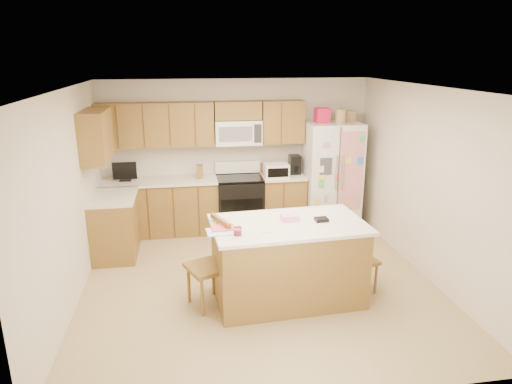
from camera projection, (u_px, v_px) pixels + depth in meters
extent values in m
plane|color=tan|center=(258.00, 281.00, 6.04)|extent=(4.50, 4.50, 0.00)
cube|color=beige|center=(237.00, 153.00, 7.81)|extent=(4.50, 0.10, 2.50)
cube|color=beige|center=(306.00, 272.00, 3.55)|extent=(4.50, 0.10, 2.50)
cube|color=beige|center=(69.00, 199.00, 5.34)|extent=(0.10, 4.50, 2.50)
cube|color=beige|center=(426.00, 183.00, 6.02)|extent=(0.10, 4.50, 2.50)
cube|color=white|center=(259.00, 88.00, 5.32)|extent=(4.50, 4.50, 0.04)
cube|color=brown|center=(161.00, 208.00, 7.56)|extent=(1.87, 0.60, 0.88)
cube|color=brown|center=(282.00, 202.00, 7.87)|extent=(0.72, 0.60, 0.88)
cube|color=brown|center=(115.00, 227.00, 6.73)|extent=(0.60, 0.95, 0.88)
cube|color=silver|center=(159.00, 181.00, 7.41)|extent=(1.87, 0.64, 0.04)
cube|color=silver|center=(283.00, 176.00, 7.73)|extent=(0.72, 0.64, 0.04)
cube|color=silver|center=(113.00, 197.00, 6.60)|extent=(0.64, 0.95, 0.04)
cube|color=brown|center=(156.00, 125.00, 7.29)|extent=(1.85, 0.33, 0.70)
cube|color=brown|center=(282.00, 122.00, 7.60)|extent=(0.70, 0.33, 0.70)
cube|color=brown|center=(238.00, 110.00, 7.43)|extent=(0.76, 0.33, 0.29)
cube|color=brown|center=(96.00, 136.00, 6.31)|extent=(0.33, 0.95, 0.70)
cube|color=#54300F|center=(117.00, 127.00, 7.04)|extent=(0.02, 0.01, 0.66)
cube|color=#54300F|center=(122.00, 216.00, 7.18)|extent=(0.02, 0.01, 0.84)
cube|color=#54300F|center=(144.00, 126.00, 7.10)|extent=(0.02, 0.01, 0.66)
cube|color=#54300F|center=(148.00, 214.00, 7.24)|extent=(0.02, 0.01, 0.84)
cube|color=#54300F|center=(170.00, 126.00, 7.16)|extent=(0.02, 0.01, 0.66)
cube|color=#54300F|center=(174.00, 213.00, 7.30)|extent=(0.02, 0.01, 0.84)
cube|color=#54300F|center=(195.00, 125.00, 7.22)|extent=(0.01, 0.01, 0.66)
cube|color=#54300F|center=(199.00, 212.00, 7.36)|extent=(0.01, 0.01, 0.84)
cube|color=#54300F|center=(282.00, 123.00, 7.44)|extent=(0.01, 0.01, 0.66)
cube|color=#54300F|center=(284.00, 207.00, 7.58)|extent=(0.01, 0.01, 0.84)
cube|color=white|center=(238.00, 132.00, 7.51)|extent=(0.76, 0.38, 0.40)
cube|color=slate|center=(236.00, 134.00, 7.32)|extent=(0.54, 0.01, 0.24)
cube|color=#262626|center=(258.00, 134.00, 7.37)|extent=(0.12, 0.01, 0.30)
cube|color=brown|center=(200.00, 172.00, 7.49)|extent=(0.10, 0.14, 0.22)
cube|color=black|center=(125.00, 180.00, 7.35)|extent=(0.18, 0.12, 0.02)
cube|color=black|center=(125.00, 171.00, 7.31)|extent=(0.38, 0.03, 0.28)
cube|color=red|center=(272.00, 169.00, 7.76)|extent=(0.35, 0.22, 0.18)
cube|color=white|center=(276.00, 171.00, 7.53)|extent=(0.40, 0.28, 0.23)
cube|color=black|center=(278.00, 173.00, 7.40)|extent=(0.34, 0.01, 0.15)
cube|color=black|center=(295.00, 164.00, 7.77)|extent=(0.18, 0.22, 0.32)
cylinder|color=black|center=(296.00, 169.00, 7.72)|extent=(0.12, 0.12, 0.12)
cube|color=black|center=(240.00, 204.00, 7.74)|extent=(0.76, 0.64, 0.88)
cube|color=black|center=(242.00, 211.00, 7.44)|extent=(0.68, 0.01, 0.42)
cube|color=black|center=(239.00, 178.00, 7.60)|extent=(0.76, 0.64, 0.03)
cube|color=white|center=(237.00, 167.00, 7.81)|extent=(0.76, 0.10, 0.20)
cube|color=white|center=(331.00, 175.00, 7.79)|extent=(0.90, 0.75, 1.80)
cube|color=#4C4C4C|center=(338.00, 181.00, 7.43)|extent=(0.02, 0.01, 1.75)
cube|color=silver|center=(336.00, 172.00, 7.36)|extent=(0.02, 0.03, 0.55)
cube|color=silver|center=(342.00, 172.00, 7.37)|extent=(0.02, 0.03, 0.55)
cube|color=#3F3F44|center=(326.00, 166.00, 7.33)|extent=(0.20, 0.01, 0.28)
cube|color=#D84C59|center=(351.00, 171.00, 7.42)|extent=(0.42, 0.01, 1.30)
cube|color=#CD143F|center=(322.00, 115.00, 7.47)|extent=(0.22, 0.22, 0.24)
cylinder|color=tan|center=(341.00, 116.00, 7.47)|extent=(0.18, 0.18, 0.22)
cube|color=#98724F|center=(348.00, 116.00, 7.62)|extent=(0.18, 0.20, 0.18)
cube|color=brown|center=(288.00, 263.00, 5.49)|extent=(1.77, 1.06, 0.94)
cube|color=silver|center=(288.00, 224.00, 5.35)|extent=(1.85, 1.15, 0.04)
cylinder|color=#CD143F|center=(238.00, 233.00, 4.97)|extent=(0.08, 0.08, 0.06)
cylinder|color=white|center=(238.00, 231.00, 4.97)|extent=(0.09, 0.09, 0.09)
cube|color=pink|center=(290.00, 217.00, 5.42)|extent=(0.21, 0.16, 0.07)
cube|color=black|center=(321.00, 219.00, 5.39)|extent=(0.16, 0.13, 0.04)
cube|color=white|center=(220.00, 232.00, 5.06)|extent=(0.31, 0.26, 0.01)
cube|color=#D84C4C|center=(223.00, 228.00, 5.13)|extent=(0.27, 0.21, 0.01)
cylinder|color=white|center=(266.00, 233.00, 5.04)|extent=(0.13, 0.06, 0.01)
cube|color=brown|center=(207.00, 267.00, 5.32)|extent=(0.58, 0.59, 0.05)
cylinder|color=brown|center=(189.00, 284.00, 5.47)|extent=(0.04, 0.04, 0.47)
cylinder|color=brown|center=(202.00, 298.00, 5.16)|extent=(0.04, 0.04, 0.47)
cylinder|color=brown|center=(213.00, 277.00, 5.63)|extent=(0.04, 0.04, 0.47)
cylinder|color=brown|center=(228.00, 290.00, 5.33)|extent=(0.04, 0.04, 0.47)
cylinder|color=brown|center=(215.00, 237.00, 5.47)|extent=(0.02, 0.02, 0.53)
cylinder|color=brown|center=(218.00, 239.00, 5.40)|extent=(0.02, 0.02, 0.53)
cylinder|color=brown|center=(221.00, 242.00, 5.34)|extent=(0.02, 0.02, 0.53)
cylinder|color=brown|center=(224.00, 244.00, 5.27)|extent=(0.02, 0.02, 0.53)
cylinder|color=brown|center=(228.00, 246.00, 5.20)|extent=(0.02, 0.02, 0.53)
cube|color=brown|center=(220.00, 220.00, 5.26)|extent=(0.21, 0.42, 0.05)
cube|color=brown|center=(275.00, 247.00, 6.11)|extent=(0.45, 0.44, 0.04)
cylinder|color=brown|center=(281.00, 256.00, 6.34)|extent=(0.03, 0.03, 0.38)
cylinder|color=brown|center=(261.00, 259.00, 6.23)|extent=(0.03, 0.03, 0.38)
cylinder|color=brown|center=(290.00, 264.00, 6.11)|extent=(0.03, 0.03, 0.38)
cylinder|color=brown|center=(269.00, 268.00, 6.00)|extent=(0.03, 0.03, 0.38)
cylinder|color=brown|center=(290.00, 234.00, 5.96)|extent=(0.02, 0.02, 0.43)
cylinder|color=brown|center=(285.00, 234.00, 5.93)|extent=(0.02, 0.02, 0.43)
cylinder|color=brown|center=(281.00, 235.00, 5.91)|extent=(0.02, 0.02, 0.43)
cylinder|color=brown|center=(276.00, 236.00, 5.88)|extent=(0.02, 0.02, 0.43)
cylinder|color=brown|center=(271.00, 237.00, 5.86)|extent=(0.02, 0.02, 0.43)
cube|color=brown|center=(281.00, 220.00, 5.85)|extent=(0.35, 0.12, 0.04)
cube|color=brown|center=(360.00, 260.00, 5.69)|extent=(0.45, 0.46, 0.04)
cylinder|color=brown|center=(376.00, 279.00, 5.67)|extent=(0.03, 0.03, 0.40)
cylinder|color=brown|center=(361.00, 269.00, 5.95)|extent=(0.03, 0.03, 0.40)
cylinder|color=brown|center=(357.00, 283.00, 5.57)|extent=(0.03, 0.03, 0.40)
cylinder|color=brown|center=(343.00, 272.00, 5.85)|extent=(0.03, 0.03, 0.40)
cylinder|color=brown|center=(357.00, 248.00, 5.44)|extent=(0.02, 0.02, 0.44)
cylinder|color=brown|center=(354.00, 246.00, 5.51)|extent=(0.02, 0.02, 0.44)
cylinder|color=brown|center=(351.00, 244.00, 5.57)|extent=(0.02, 0.02, 0.44)
cylinder|color=brown|center=(347.00, 242.00, 5.63)|extent=(0.02, 0.02, 0.44)
cylinder|color=brown|center=(344.00, 240.00, 5.69)|extent=(0.02, 0.02, 0.44)
cube|color=brown|center=(352.00, 227.00, 5.50)|extent=(0.12, 0.37, 0.05)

